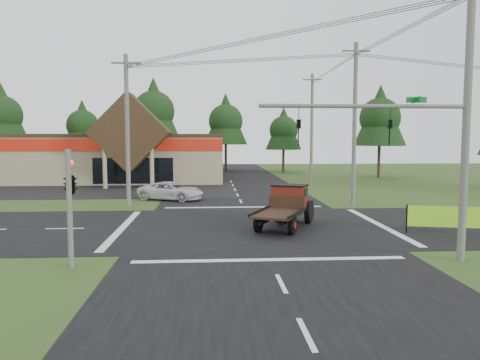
{
  "coord_description": "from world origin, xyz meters",
  "views": [
    {
      "loc": [
        -2.34,
        -24.92,
        4.82
      ],
      "look_at": [
        -0.46,
        3.85,
        2.2
      ],
      "focal_mm": 35.0,
      "sensor_mm": 36.0,
      "label": 1
    }
  ],
  "objects": [
    {
      "name": "tree_row_a",
      "position": [
        -30.0,
        40.0,
        8.05
      ],
      "size": [
        6.72,
        6.72,
        12.12
      ],
      "color": "#332316",
      "rests_on": "ground"
    },
    {
      "name": "traffic_signal_corner",
      "position": [
        -7.5,
        -7.32,
        3.52
      ],
      "size": [
        0.53,
        2.48,
        4.4
      ],
      "color": "#595651",
      "rests_on": "ground"
    },
    {
      "name": "utility_pole_nw",
      "position": [
        -8.0,
        8.0,
        5.39
      ],
      "size": [
        2.0,
        0.3,
        10.5
      ],
      "color": "#595651",
      "rests_on": "ground"
    },
    {
      "name": "road_ew",
      "position": [
        0.0,
        0.0,
        0.01
      ],
      "size": [
        120.0,
        12.0,
        0.02
      ],
      "primitive_type": "cube",
      "color": "black",
      "rests_on": "ground"
    },
    {
      "name": "cvs_building",
      "position": [
        -15.7,
        29.57,
        2.78
      ],
      "size": [
        30.4,
        18.2,
        9.19
      ],
      "color": "tan",
      "rests_on": "ground"
    },
    {
      "name": "road_ns",
      "position": [
        0.0,
        0.0,
        0.01
      ],
      "size": [
        12.0,
        120.0,
        0.02
      ],
      "primitive_type": "cube",
      "color": "black",
      "rests_on": "ground"
    },
    {
      "name": "roadside_banner",
      "position": [
        9.62,
        -2.71,
        0.73
      ],
      "size": [
        4.21,
        1.14,
        1.47
      ],
      "primitive_type": null,
      "rotation": [
        0.0,
        0.0,
        -0.24
      ],
      "color": "#85DB1D",
      "rests_on": "ground"
    },
    {
      "name": "ground",
      "position": [
        0.0,
        0.0,
        0.0
      ],
      "size": [
        120.0,
        120.0,
        0.0
      ],
      "primitive_type": "plane",
      "color": "#364D1B",
      "rests_on": "ground"
    },
    {
      "name": "tree_row_b",
      "position": [
        -20.0,
        42.0,
        6.7
      ],
      "size": [
        5.6,
        5.6,
        10.1
      ],
      "color": "#332316",
      "rests_on": "ground"
    },
    {
      "name": "utility_pole_nr",
      "position": [
        7.5,
        -7.5,
        5.64
      ],
      "size": [
        2.0,
        0.3,
        11.0
      ],
      "color": "#595651",
      "rests_on": "ground"
    },
    {
      "name": "white_pickup",
      "position": [
        -5.31,
        11.31,
        0.7
      ],
      "size": [
        5.57,
        4.09,
        1.41
      ],
      "primitive_type": "imported",
      "rotation": [
        0.0,
        0.0,
        1.18
      ],
      "color": "silver",
      "rests_on": "ground"
    },
    {
      "name": "tree_row_c",
      "position": [
        -10.0,
        41.0,
        8.72
      ],
      "size": [
        7.28,
        7.28,
        13.13
      ],
      "color": "#332316",
      "rests_on": "ground"
    },
    {
      "name": "antique_flatbed_truck",
      "position": [
        1.61,
        -0.49,
        1.14
      ],
      "size": [
        4.21,
        5.82,
        2.28
      ],
      "primitive_type": null,
      "rotation": [
        0.0,
        0.0,
        -0.44
      ],
      "color": "#52130B",
      "rests_on": "ground"
    },
    {
      "name": "utility_pole_ne",
      "position": [
        8.0,
        8.0,
        5.89
      ],
      "size": [
        2.0,
        0.3,
        11.5
      ],
      "color": "#595651",
      "rests_on": "ground"
    },
    {
      "name": "tree_row_e",
      "position": [
        8.0,
        40.0,
        6.03
      ],
      "size": [
        5.04,
        5.04,
        9.09
      ],
      "color": "#332316",
      "rests_on": "ground"
    },
    {
      "name": "parking_apron",
      "position": [
        -14.0,
        19.0,
        0.01
      ],
      "size": [
        28.0,
        14.0,
        0.02
      ],
      "primitive_type": "cube",
      "color": "black",
      "rests_on": "ground"
    },
    {
      "name": "utility_pole_n",
      "position": [
        8.0,
        22.0,
        5.74
      ],
      "size": [
        2.0,
        0.3,
        11.2
      ],
      "color": "#595651",
      "rests_on": "ground"
    },
    {
      "name": "traffic_signal_mast",
      "position": [
        5.82,
        -7.5,
        4.43
      ],
      "size": [
        8.12,
        0.24,
        7.0
      ],
      "color": "#595651",
      "rests_on": "ground"
    },
    {
      "name": "tree_row_d",
      "position": [
        0.0,
        42.0,
        7.38
      ],
      "size": [
        6.16,
        6.16,
        11.11
      ],
      "color": "#332316",
      "rests_on": "ground"
    },
    {
      "name": "tree_side_ne",
      "position": [
        18.0,
        30.0,
        7.38
      ],
      "size": [
        6.16,
        6.16,
        11.11
      ],
      "color": "#332316",
      "rests_on": "ground"
    }
  ]
}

